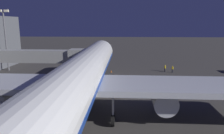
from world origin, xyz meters
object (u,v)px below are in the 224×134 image
Objects in this scene: airliner_at_gate at (79,80)px; ground_crew_by_belt_loader at (172,69)px; traffic_cone_nose_port at (111,71)px; ground_crew_walking_aft at (165,68)px; jet_bridge at (39,56)px; traffic_cone_nose_starboard at (94,71)px; apron_floodlight_mast at (5,35)px.

ground_crew_by_belt_loader is at bearing -122.05° from airliner_at_gate.
ground_crew_walking_aft is at bearing -172.05° from traffic_cone_nose_port.
traffic_cone_nose_starboard is at bearing -133.48° from jet_bridge.
ground_crew_by_belt_loader is at bearing -178.21° from traffic_cone_nose_starboard.
traffic_cone_nose_port is (-14.44, -10.59, -5.44)m from jet_bridge.
traffic_cone_nose_starboard is (18.52, 1.97, -0.70)m from ground_crew_walking_aft.
airliner_at_gate is 2.54× the size of jet_bridge.
apron_floodlight_mast is 29.15m from traffic_cone_nose_port.
ground_crew_by_belt_loader is (-43.46, -0.01, -8.35)m from apron_floodlight_mast.
ground_crew_by_belt_loader reaches higher than traffic_cone_nose_starboard.
traffic_cone_nose_port is (-27.70, 0.62, -9.06)m from apron_floodlight_mast.
jet_bridge is 17.73m from apron_floodlight_mast.
airliner_at_gate is 32.62× the size of ground_crew_by_belt_loader.
apron_floodlight_mast is (13.26, -11.20, 3.62)m from jet_bridge.
jet_bridge is 41.62× the size of traffic_cone_nose_starboard.
ground_crew_by_belt_loader is 3.24× the size of traffic_cone_nose_starboard.
airliner_at_gate is at bearing 125.01° from jet_bridge.
ground_crew_by_belt_loader is 1.01× the size of ground_crew_walking_aft.
jet_bridge is at bearing 36.25° from traffic_cone_nose_port.
ground_crew_walking_aft is at bearing -118.52° from airliner_at_gate.
jet_bridge reaches higher than ground_crew_walking_aft.
traffic_cone_nose_starboard is at bearing 178.49° from apron_floodlight_mast.
airliner_at_gate is 34.48m from ground_crew_walking_aft.
jet_bridge is 12.83× the size of ground_crew_by_belt_loader.
jet_bridge reaches higher than traffic_cone_nose_starboard.
ground_crew_walking_aft is at bearing -178.14° from apron_floodlight_mast.
ground_crew_walking_aft is 18.63m from traffic_cone_nose_starboard.
ground_crew_walking_aft reaches higher than traffic_cone_nose_port.
airliner_at_gate reaches higher than apron_floodlight_mast.
jet_bridge is 32.56m from ground_crew_by_belt_loader.
traffic_cone_nose_starboard is at bearing 0.00° from traffic_cone_nose_port.
apron_floodlight_mast is at bearing 1.86° from ground_crew_walking_aft.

